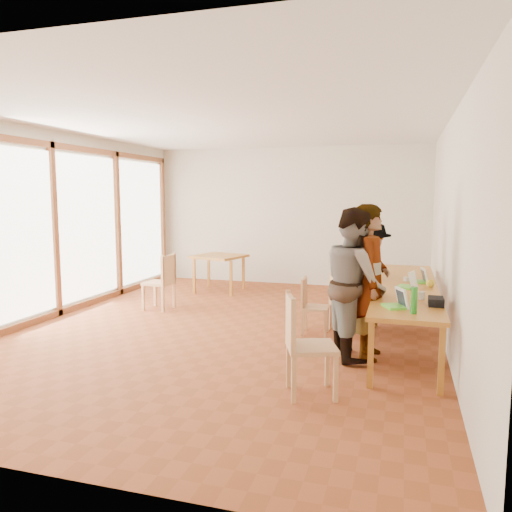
{
  "coord_description": "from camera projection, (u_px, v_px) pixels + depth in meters",
  "views": [
    {
      "loc": [
        2.44,
        -6.74,
        1.97
      ],
      "look_at": [
        0.43,
        0.03,
        1.1
      ],
      "focal_mm": 35.0,
      "sensor_mm": 36.0,
      "label": 1
    }
  ],
  "objects": [
    {
      "name": "ceiling",
      "position": [
        226.0,
        119.0,
        6.98
      ],
      "size": [
        6.0,
        8.0,
        0.04
      ],
      "primitive_type": "cube",
      "color": "white",
      "rests_on": "wall_back"
    },
    {
      "name": "clear_glass",
      "position": [
        422.0,
        296.0,
        5.84
      ],
      "size": [
        0.07,
        0.07,
        0.09
      ],
      "primitive_type": "cylinder",
      "color": "silver",
      "rests_on": "communal_table"
    },
    {
      "name": "chair_far",
      "position": [
        340.0,
        297.0,
        7.12
      ],
      "size": [
        0.52,
        0.52,
        0.45
      ],
      "rotation": [
        0.0,
        0.0,
        0.41
      ],
      "color": "#DEAC6F",
      "rests_on": "ground"
    },
    {
      "name": "laptop_mid",
      "position": [
        409.0,
        284.0,
        6.53
      ],
      "size": [
        0.29,
        0.31,
        0.23
      ],
      "rotation": [
        0.0,
        0.0,
        -0.27
      ],
      "color": "#5BD231",
      "rests_on": "communal_table"
    },
    {
      "name": "chair_empty",
      "position": [
        364.0,
        275.0,
        8.69
      ],
      "size": [
        0.5,
        0.5,
        0.5
      ],
      "rotation": [
        0.0,
        0.0,
        0.17
      ],
      "color": "#DEAC6F",
      "rests_on": "ground"
    },
    {
      "name": "chair_spare",
      "position": [
        164.0,
        276.0,
        8.55
      ],
      "size": [
        0.47,
        0.47,
        0.51
      ],
      "rotation": [
        0.0,
        0.0,
        3.08
      ],
      "color": "#DEAC6F",
      "rests_on": "ground"
    },
    {
      "name": "wall_right",
      "position": [
        450.0,
        232.0,
        6.31
      ],
      "size": [
        0.1,
        8.0,
        3.0
      ],
      "primitive_type": "cube",
      "color": "beige",
      "rests_on": "ground"
    },
    {
      "name": "pink_phone",
      "position": [
        433.0,
        298.0,
        5.9
      ],
      "size": [
        0.05,
        0.1,
        0.01
      ],
      "primitive_type": "cube",
      "color": "#F6576F",
      "rests_on": "communal_table"
    },
    {
      "name": "chair_mid",
      "position": [
        310.0,
        300.0,
        7.07
      ],
      "size": [
        0.39,
        0.39,
        0.43
      ],
      "rotation": [
        0.0,
        0.0,
        0.05
      ],
      "color": "#DEAC6F",
      "rests_on": "ground"
    },
    {
      "name": "chair_near",
      "position": [
        301.0,
        334.0,
        4.87
      ],
      "size": [
        0.6,
        0.6,
        0.54
      ],
      "rotation": [
        0.0,
        0.0,
        0.34
      ],
      "color": "#DEAC6F",
      "rests_on": "ground"
    },
    {
      "name": "laptop_far",
      "position": [
        421.0,
        279.0,
        6.95
      ],
      "size": [
        0.25,
        0.28,
        0.21
      ],
      "rotation": [
        0.0,
        0.0,
        0.19
      ],
      "color": "#5BD231",
      "rests_on": "communal_table"
    },
    {
      "name": "person_far",
      "position": [
        369.0,
        275.0,
        7.29
      ],
      "size": [
        0.78,
        1.12,
        1.6
      ],
      "primitive_type": "imported",
      "rotation": [
        0.0,
        0.0,
        1.38
      ],
      "color": "gray",
      "rests_on": "ground"
    },
    {
      "name": "laptop_near",
      "position": [
        398.0,
        302.0,
        5.41
      ],
      "size": [
        0.31,
        0.32,
        0.22
      ],
      "rotation": [
        0.0,
        0.0,
        0.43
      ],
      "color": "#5BD231",
      "rests_on": "communal_table"
    },
    {
      "name": "side_table",
      "position": [
        219.0,
        259.0,
        10.14
      ],
      "size": [
        0.9,
        0.9,
        0.75
      ],
      "rotation": [
        0.0,
        0.0,
        -0.26
      ],
      "color": "#B47428",
      "rests_on": "ground"
    },
    {
      "name": "yellow_mug",
      "position": [
        430.0,
        283.0,
        6.64
      ],
      "size": [
        0.13,
        0.13,
        0.09
      ],
      "primitive_type": "imported",
      "rotation": [
        0.0,
        0.0,
        0.21
      ],
      "color": "yellow",
      "rests_on": "communal_table"
    },
    {
      "name": "ground",
      "position": [
        228.0,
        329.0,
        7.34
      ],
      "size": [
        8.0,
        8.0,
        0.0
      ],
      "primitive_type": "plane",
      "color": "brown",
      "rests_on": "ground"
    },
    {
      "name": "window_wall",
      "position": [
        53.0,
        224.0,
        8.0
      ],
      "size": [
        0.1,
        8.0,
        3.0
      ],
      "primitive_type": "cube",
      "color": "white",
      "rests_on": "ground"
    },
    {
      "name": "communal_table",
      "position": [
        406.0,
        288.0,
        6.78
      ],
      "size": [
        0.8,
        4.0,
        0.75
      ],
      "color": "#B47428",
      "rests_on": "ground"
    },
    {
      "name": "person_mid",
      "position": [
        354.0,
        283.0,
        6.0
      ],
      "size": [
        0.98,
        1.09,
        1.83
      ],
      "primitive_type": "imported",
      "rotation": [
        0.0,
        0.0,
        1.97
      ],
      "color": "gray",
      "rests_on": "ground"
    },
    {
      "name": "black_pouch",
      "position": [
        436.0,
        301.0,
        5.52
      ],
      "size": [
        0.16,
        0.26,
        0.09
      ],
      "primitive_type": "cube",
      "color": "black",
      "rests_on": "communal_table"
    },
    {
      "name": "green_bottle",
      "position": [
        414.0,
        300.0,
        5.13
      ],
      "size": [
        0.07,
        0.07,
        0.28
      ],
      "primitive_type": "cylinder",
      "color": "#1F7C20",
      "rests_on": "communal_table"
    },
    {
      "name": "condiment_cup",
      "position": [
        406.0,
        279.0,
        7.07
      ],
      "size": [
        0.08,
        0.08,
        0.06
      ],
      "primitive_type": "cylinder",
      "color": "white",
      "rests_on": "communal_table"
    },
    {
      "name": "wall_back",
      "position": [
        289.0,
        216.0,
        10.97
      ],
      "size": [
        6.0,
        0.1,
        3.0
      ],
      "primitive_type": "cube",
      "color": "beige",
      "rests_on": "ground"
    },
    {
      "name": "wall_front",
      "position": [
        25.0,
        265.0,
        3.36
      ],
      "size": [
        6.0,
        0.1,
        3.0
      ],
      "primitive_type": "cube",
      "color": "beige",
      "rests_on": "ground"
    },
    {
      "name": "person_near",
      "position": [
        370.0,
        282.0,
        5.98
      ],
      "size": [
        0.45,
        0.68,
        1.86
      ],
      "primitive_type": "imported",
      "rotation": [
        0.0,
        0.0,
        1.57
      ],
      "color": "gray",
      "rests_on": "ground"
    }
  ]
}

